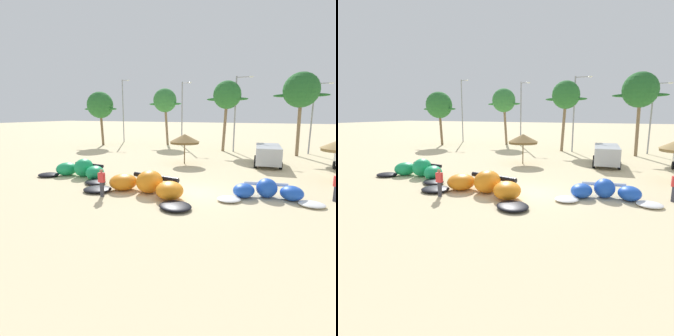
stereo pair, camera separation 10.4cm
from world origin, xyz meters
TOP-DOWN VIEW (x-y plane):
  - ground_plane at (0.00, 0.00)m, footprint 260.00×260.00m
  - kite_far_left at (-9.03, 0.73)m, footprint 6.66×3.33m
  - kite_left at (-2.48, -1.25)m, footprint 7.75×4.27m
  - kite_left_of_center at (4.27, 0.64)m, footprint 5.74×3.20m
  - beach_umbrella_near_van at (-3.75, 9.21)m, footprint 2.86×2.86m
  - parked_car_second at (3.64, 11.42)m, footprint 2.68×5.26m
  - person_near_kites at (-4.58, -2.64)m, footprint 0.36×0.24m
  - palm_leftmost at (-20.71, 19.15)m, footprint 5.83×3.89m
  - palm_left at (-12.08, 23.57)m, footprint 5.30×3.54m
  - palm_left_of_gap at (-1.96, 19.70)m, footprint 5.17×3.44m
  - palm_center_left at (6.25, 18.73)m, footprint 5.70×3.80m
  - lamppost_west at (-20.20, 24.80)m, footprint 1.46×0.24m
  - lamppost_west_center at (-9.08, 23.22)m, footprint 1.50×0.24m
  - lamppost_east_center at (-0.72, 19.62)m, footprint 2.08×0.24m
  - lamppost_east at (7.90, 21.07)m, footprint 1.97×0.24m

SIDE VIEW (x-z plane):
  - ground_plane at x=0.00m, z-range 0.00..0.00m
  - kite_left_of_center at x=4.27m, z-range -0.13..0.96m
  - kite_far_left at x=-9.03m, z-range -0.16..1.20m
  - kite_left at x=-2.48m, z-range -0.16..1.21m
  - person_near_kites at x=-4.58m, z-range 0.01..1.63m
  - parked_car_second at x=3.64m, z-range 0.17..2.01m
  - beach_umbrella_near_van at x=-3.75m, z-range 0.96..3.80m
  - lamppost_east at x=7.90m, z-range 0.55..8.80m
  - lamppost_west_center at x=-9.08m, z-range 0.50..9.74m
  - lamppost_east_center at x=-0.72m, z-range 0.57..9.75m
  - lamppost_west at x=-20.20m, z-range 0.51..10.73m
  - palm_leftmost at x=-20.71m, z-range 1.97..9.91m
  - palm_left at x=-12.08m, z-range 2.39..10.85m
  - palm_left_of_gap at x=-1.96m, z-range 2.56..11.29m
  - palm_center_left at x=6.25m, z-range 2.61..11.78m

